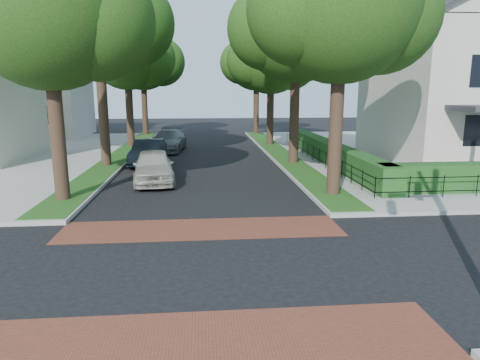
% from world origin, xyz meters
% --- Properties ---
extents(ground, '(120.00, 120.00, 0.00)m').
position_xyz_m(ground, '(0.00, 0.00, 0.00)').
color(ground, black).
rests_on(ground, ground).
extents(sidewalk_ne, '(30.00, 30.00, 0.15)m').
position_xyz_m(sidewalk_ne, '(19.50, 19.00, 0.07)').
color(sidewalk_ne, gray).
rests_on(sidewalk_ne, ground).
extents(crosswalk_far, '(9.00, 2.20, 0.01)m').
position_xyz_m(crosswalk_far, '(0.00, 3.20, 0.01)').
color(crosswalk_far, brown).
rests_on(crosswalk_far, ground).
extents(crosswalk_near, '(9.00, 2.20, 0.01)m').
position_xyz_m(crosswalk_near, '(0.00, -3.20, 0.01)').
color(crosswalk_near, brown).
rests_on(crosswalk_near, ground).
extents(grass_strip_ne, '(1.60, 29.80, 0.02)m').
position_xyz_m(grass_strip_ne, '(5.40, 19.10, 0.16)').
color(grass_strip_ne, '#204313').
rests_on(grass_strip_ne, sidewalk_ne).
extents(grass_strip_nw, '(1.60, 29.80, 0.02)m').
position_xyz_m(grass_strip_nw, '(-5.40, 19.10, 0.16)').
color(grass_strip_nw, '#204313').
rests_on(grass_strip_nw, sidewalk_nw).
extents(tree_right_near, '(7.75, 6.67, 10.66)m').
position_xyz_m(tree_right_near, '(5.60, 7.24, 7.63)').
color(tree_right_near, black).
rests_on(tree_right_near, sidewalk_ne).
extents(tree_right_mid, '(8.25, 7.09, 11.22)m').
position_xyz_m(tree_right_mid, '(5.61, 15.25, 7.99)').
color(tree_right_mid, black).
rests_on(tree_right_mid, sidewalk_ne).
extents(tree_right_far, '(7.25, 6.23, 9.74)m').
position_xyz_m(tree_right_far, '(5.60, 24.22, 6.91)').
color(tree_right_far, black).
rests_on(tree_right_far, sidewalk_ne).
extents(tree_right_back, '(7.50, 6.45, 10.20)m').
position_xyz_m(tree_right_back, '(5.60, 33.23, 7.27)').
color(tree_right_back, black).
rests_on(tree_right_back, sidewalk_ne).
extents(tree_left_near, '(7.50, 6.45, 10.20)m').
position_xyz_m(tree_left_near, '(-5.40, 7.23, 7.27)').
color(tree_left_near, black).
rests_on(tree_left_near, sidewalk_nw).
extents(tree_left_mid, '(8.00, 6.88, 11.48)m').
position_xyz_m(tree_left_mid, '(-5.39, 15.24, 8.34)').
color(tree_left_mid, black).
rests_on(tree_left_mid, sidewalk_nw).
extents(tree_left_far, '(7.00, 6.02, 9.86)m').
position_xyz_m(tree_left_far, '(-5.40, 24.22, 7.12)').
color(tree_left_far, black).
rests_on(tree_left_far, sidewalk_nw).
extents(tree_left_back, '(7.75, 6.66, 10.44)m').
position_xyz_m(tree_left_back, '(-5.40, 33.24, 7.41)').
color(tree_left_back, black).
rests_on(tree_left_back, sidewalk_nw).
extents(hedge_main_road, '(1.00, 18.00, 1.20)m').
position_xyz_m(hedge_main_road, '(7.70, 15.00, 0.75)').
color(hedge_main_road, '#1A4819').
rests_on(hedge_main_road, sidewalk_ne).
extents(fence_main_road, '(0.06, 18.00, 0.90)m').
position_xyz_m(fence_main_road, '(6.90, 15.00, 0.60)').
color(fence_main_road, black).
rests_on(fence_main_road, sidewalk_ne).
extents(house_left_far, '(10.00, 9.00, 10.14)m').
position_xyz_m(house_left_far, '(-15.49, 31.99, 5.04)').
color(house_left_far, beige).
rests_on(house_left_far, sidewalk_nw).
extents(parked_car_front, '(2.41, 4.86, 1.59)m').
position_xyz_m(parked_car_front, '(-2.30, 10.57, 0.80)').
color(parked_car_front, '#ADAD9C').
rests_on(parked_car_front, ground).
extents(parked_car_middle, '(1.91, 4.65, 1.50)m').
position_xyz_m(parked_car_middle, '(-3.18, 15.81, 0.75)').
color(parked_car_middle, '#1C232A').
rests_on(parked_car_middle, ground).
extents(parked_car_rear, '(2.70, 5.56, 1.56)m').
position_xyz_m(parked_car_rear, '(-2.42, 21.62, 0.78)').
color(parked_car_rear, slate).
rests_on(parked_car_rear, ground).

